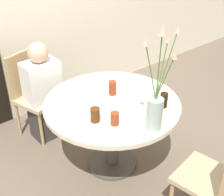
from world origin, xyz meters
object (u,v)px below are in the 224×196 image
at_px(chair_right_flank, 32,90).
at_px(drink_glass_0, 115,119).
at_px(chair_left_flank, 218,175).
at_px(birthday_cake, 98,100).
at_px(drink_glass_2, 95,115).
at_px(drink_glass_3, 164,100).
at_px(person_guest, 43,95).
at_px(drink_glass_1, 112,88).
at_px(flower_vase, 155,105).
at_px(side_plate, 108,81).

bearing_deg(chair_right_flank, drink_glass_0, -102.11).
bearing_deg(chair_left_flank, birthday_cake, -84.57).
xyz_separation_m(drink_glass_2, drink_glass_3, (0.56, -0.20, 0.01)).
bearing_deg(drink_glass_0, person_guest, 92.95).
distance_m(chair_right_flank, birthday_cake, 0.95).
height_order(birthday_cake, drink_glass_3, drink_glass_3).
relative_size(birthday_cake, drink_glass_1, 1.54).
height_order(chair_right_flank, flower_vase, flower_vase).
distance_m(drink_glass_0, drink_glass_1, 0.45).
bearing_deg(drink_glass_2, drink_glass_3, -19.18).
bearing_deg(birthday_cake, chair_left_flank, -75.36).
distance_m(drink_glass_0, drink_glass_2, 0.16).
bearing_deg(drink_glass_1, drink_glass_0, -127.32).
relative_size(chair_left_flank, drink_glass_2, 7.91).
xyz_separation_m(drink_glass_0, drink_glass_2, (-0.09, 0.13, 0.00)).
distance_m(chair_left_flank, drink_glass_3, 0.72).
relative_size(chair_right_flank, drink_glass_0, 8.58).
bearing_deg(flower_vase, side_plate, 75.59).
height_order(side_plate, person_guest, person_guest).
bearing_deg(birthday_cake, chair_right_flank, 101.18).
relative_size(chair_left_flank, birthday_cake, 4.62).
distance_m(flower_vase, drink_glass_3, 0.35).
xyz_separation_m(chair_right_flank, side_plate, (0.50, -0.64, 0.20)).
bearing_deg(flower_vase, drink_glass_1, 82.04).
xyz_separation_m(side_plate, drink_glass_3, (0.07, -0.64, 0.06)).
bearing_deg(chair_right_flank, flower_vase, -95.29).
height_order(chair_left_flank, drink_glass_2, chair_left_flank).
distance_m(birthday_cake, drink_glass_1, 0.21).
relative_size(drink_glass_1, drink_glass_2, 1.11).
bearing_deg(person_guest, drink_glass_0, -87.05).
bearing_deg(drink_glass_3, drink_glass_1, 114.82).
bearing_deg(drink_glass_3, chair_right_flank, 114.12).
distance_m(birthday_cake, drink_glass_2, 0.25).
height_order(chair_right_flank, drink_glass_3, chair_right_flank).
xyz_separation_m(chair_right_flank, flower_vase, (0.29, -1.44, 0.40)).
relative_size(chair_left_flank, side_plate, 4.20).
height_order(drink_glass_2, drink_glass_3, drink_glass_3).
xyz_separation_m(chair_left_flank, flower_vase, (-0.15, 0.50, 0.40)).
distance_m(birthday_cake, drink_glass_3, 0.55).
xyz_separation_m(chair_left_flank, drink_glass_3, (0.12, 0.66, 0.26)).
relative_size(birthday_cake, drink_glass_3, 1.54).
bearing_deg(person_guest, chair_left_flank, -77.30).
height_order(birthday_cake, drink_glass_2, birthday_cake).
bearing_deg(side_plate, drink_glass_0, -124.71).
xyz_separation_m(flower_vase, side_plate, (0.21, 0.80, -0.20)).
bearing_deg(chair_left_flank, drink_glass_2, -72.11).
bearing_deg(chair_right_flank, birthday_cake, -95.69).
xyz_separation_m(side_plate, drink_glass_0, (-0.40, -0.58, 0.05)).
bearing_deg(drink_glass_2, birthday_cake, 47.45).
xyz_separation_m(chair_right_flank, birthday_cake, (0.18, -0.90, 0.23)).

